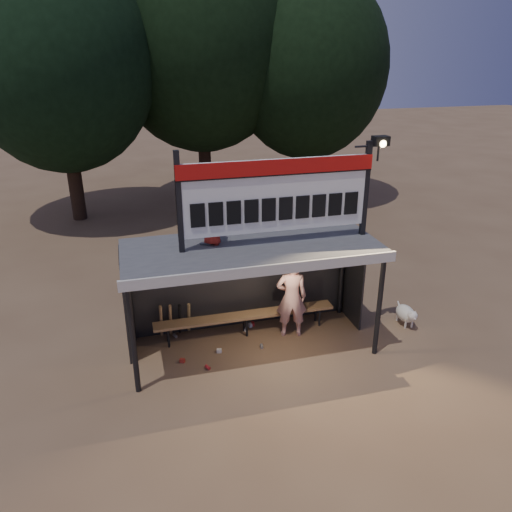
{
  "coord_description": "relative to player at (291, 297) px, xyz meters",
  "views": [
    {
      "loc": [
        -2.25,
        -8.75,
        5.86
      ],
      "look_at": [
        0.2,
        0.4,
        1.9
      ],
      "focal_mm": 35.0,
      "sensor_mm": 36.0,
      "label": 1
    }
  ],
  "objects": [
    {
      "name": "tree_left",
      "position": [
        -4.95,
        9.75,
        4.6
      ],
      "size": [
        6.46,
        6.46,
        9.27
      ],
      "color": "black",
      "rests_on": "ground"
    },
    {
      "name": "dog",
      "position": [
        2.68,
        -0.28,
        -0.64
      ],
      "size": [
        0.36,
        0.81,
        0.49
      ],
      "color": "beige",
      "rests_on": "ground"
    },
    {
      "name": "bench",
      "position": [
        -0.95,
        0.3,
        -0.48
      ],
      "size": [
        4.0,
        0.35,
        0.48
      ],
      "color": "#977147",
      "rests_on": "ground"
    },
    {
      "name": "ground",
      "position": [
        -0.95,
        -0.25,
        -0.92
      ],
      "size": [
        80.0,
        80.0,
        0.0
      ],
      "primitive_type": "plane",
      "color": "brown",
      "rests_on": "ground"
    },
    {
      "name": "dugout_shelter",
      "position": [
        -0.95,
        -0.01,
        0.93
      ],
      "size": [
        5.1,
        2.08,
        2.32
      ],
      "color": "#414244",
      "rests_on": "ground"
    },
    {
      "name": "player",
      "position": [
        0.0,
        0.0,
        0.0
      ],
      "size": [
        0.74,
        0.56,
        1.83
      ],
      "primitive_type": "imported",
      "rotation": [
        0.0,
        0.0,
        2.95
      ],
      "color": "white",
      "rests_on": "ground"
    },
    {
      "name": "bats",
      "position": [
        -2.45,
        0.57,
        -0.49
      ],
      "size": [
        0.67,
        0.35,
        0.84
      ],
      "color": "#956D45",
      "rests_on": "ground"
    },
    {
      "name": "tree_mid",
      "position": [
        0.05,
        11.25,
        5.25
      ],
      "size": [
        7.22,
        7.22,
        10.36
      ],
      "color": "black",
      "rests_on": "ground"
    },
    {
      "name": "tree_right",
      "position": [
        4.05,
        10.25,
        4.27
      ],
      "size": [
        6.08,
        6.08,
        8.72
      ],
      "color": "black",
      "rests_on": "ground"
    },
    {
      "name": "scoreboard_assembly",
      "position": [
        -0.39,
        -0.26,
        2.41
      ],
      "size": [
        4.1,
        0.27,
        1.99
      ],
      "color": "black",
      "rests_on": "dugout_shelter"
    },
    {
      "name": "litter",
      "position": [
        -1.47,
        0.02,
        -0.88
      ],
      "size": [
        1.87,
        1.51,
        0.08
      ],
      "color": "#A3271C",
      "rests_on": "ground"
    },
    {
      "name": "child_b",
      "position": [
        -1.67,
        -0.02,
        1.86
      ],
      "size": [
        0.53,
        0.46,
        0.91
      ],
      "primitive_type": "imported",
      "rotation": [
        0.0,
        0.0,
        2.66
      ],
      "color": "#B0251B",
      "rests_on": "dugout_shelter"
    },
    {
      "name": "child_a",
      "position": [
        -1.76,
        0.07,
        2.01
      ],
      "size": [
        0.73,
        0.68,
        1.21
      ],
      "primitive_type": "imported",
      "rotation": [
        0.0,
        0.0,
        3.64
      ],
      "color": "slate",
      "rests_on": "dugout_shelter"
    }
  ]
}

